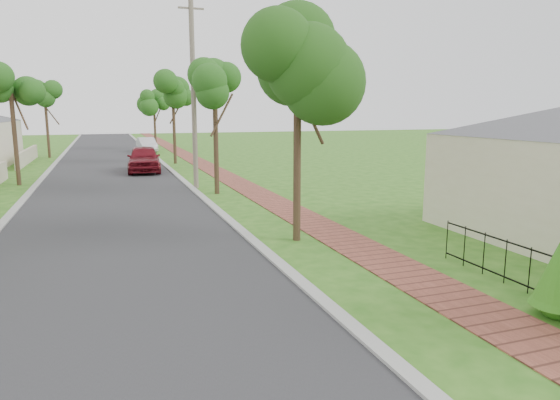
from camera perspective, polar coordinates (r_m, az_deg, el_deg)
ground at (r=8.03m, az=7.51°, el=-17.88°), size 160.00×160.00×0.00m
road at (r=26.56m, az=-18.60°, el=1.50°), size 7.00×120.00×0.02m
kerb_right at (r=26.85m, az=-10.80°, el=1.95°), size 0.30×120.00×0.10m
kerb_left at (r=26.78m, az=-26.42°, el=1.03°), size 0.30×120.00×0.10m
sidewalk at (r=27.35m, az=-5.41°, el=2.23°), size 1.50×120.00×0.03m
street_trees at (r=33.15m, az=-19.06°, el=10.98°), size 10.70×37.65×5.89m
parked_car_red at (r=32.05m, az=-15.29°, el=4.55°), size 2.28×4.92×1.63m
parked_car_white at (r=47.35m, az=-14.98°, el=6.09°), size 1.69×4.09×1.32m
near_tree at (r=14.32m, az=2.03°, el=14.79°), size 2.40×2.40×6.16m
utility_pole at (r=24.68m, az=-9.85°, el=11.70°), size 1.20×0.24×8.84m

